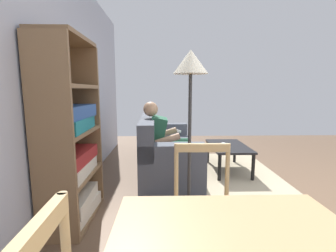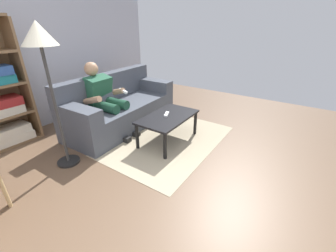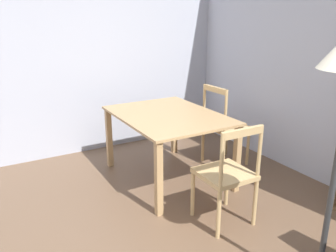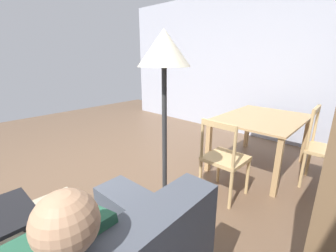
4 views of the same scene
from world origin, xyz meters
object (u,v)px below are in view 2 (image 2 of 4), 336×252
(couch, at_px, (120,107))
(tv_remote, at_px, (167,114))
(coffee_table, at_px, (168,119))
(floor_lamp, at_px, (42,49))
(person_lounging, at_px, (105,98))

(couch, distance_m, tv_remote, 0.99)
(coffee_table, xyz_separation_m, floor_lamp, (-1.21, 0.77, 1.06))
(couch, relative_size, person_lounging, 1.82)
(couch, distance_m, person_lounging, 0.40)
(person_lounging, distance_m, tv_remote, 1.03)
(coffee_table, relative_size, tv_remote, 5.59)
(person_lounging, relative_size, floor_lamp, 0.67)
(tv_remote, xyz_separation_m, floor_lamp, (-1.24, 0.73, 1.00))
(person_lounging, bearing_deg, couch, 4.33)
(floor_lamp, bearing_deg, person_lounging, 14.45)
(coffee_table, height_order, tv_remote, tv_remote)
(tv_remote, relative_size, floor_lamp, 0.10)
(floor_lamp, bearing_deg, coffee_table, -32.36)
(coffee_table, distance_m, tv_remote, 0.08)
(couch, xyz_separation_m, coffee_table, (-0.02, -1.03, 0.03))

